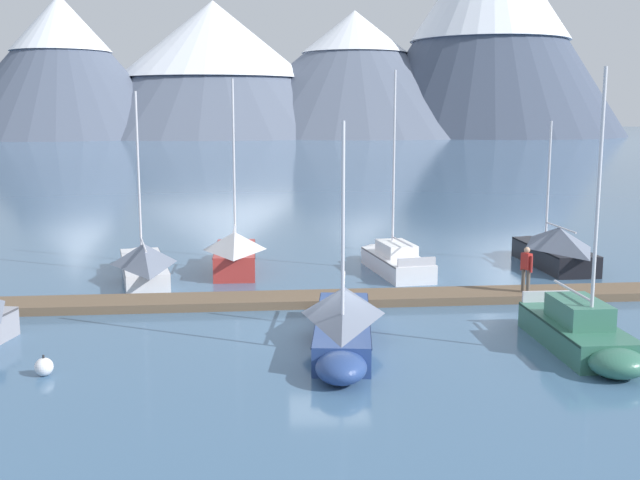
% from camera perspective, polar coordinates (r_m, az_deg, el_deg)
% --- Properties ---
extents(ground_plane, '(700.00, 700.00, 0.00)m').
position_cam_1_polar(ground_plane, '(24.33, 0.66, -6.98)').
color(ground_plane, '#426689').
extents(mountain_west_summit, '(65.50, 65.50, 38.31)m').
position_cam_1_polar(mountain_west_summit, '(226.90, -18.56, 12.24)').
color(mountain_west_summit, '#4C566B').
rests_on(mountain_west_summit, ground).
extents(mountain_central_massif, '(94.45, 94.45, 39.40)m').
position_cam_1_polar(mountain_central_massif, '(236.98, -7.87, 12.80)').
color(mountain_central_massif, slate).
rests_on(mountain_central_massif, ground).
extents(mountain_shoulder_ridge, '(89.93, 89.93, 36.84)m').
position_cam_1_polar(mountain_shoulder_ridge, '(237.20, 2.56, 12.33)').
color(mountain_shoulder_ridge, slate).
rests_on(mountain_shoulder_ridge, ground).
extents(mountain_east_summit, '(80.38, 80.38, 62.55)m').
position_cam_1_polar(mountain_east_summit, '(241.52, 12.47, 15.55)').
color(mountain_east_summit, '#424C60').
rests_on(mountain_east_summit, ground).
extents(dock, '(25.36, 3.23, 0.30)m').
position_cam_1_polar(dock, '(28.15, 0.19, -4.40)').
color(dock, brown).
rests_on(dock, ground).
extents(sailboat_second_berth, '(3.25, 7.33, 7.75)m').
position_cam_1_polar(sailboat_second_berth, '(32.92, -12.96, -1.52)').
color(sailboat_second_berth, silver).
rests_on(sailboat_second_berth, ground).
extents(sailboat_mid_dock_port, '(2.09, 6.27, 8.29)m').
position_cam_1_polar(sailboat_mid_dock_port, '(34.04, -6.28, -0.83)').
color(sailboat_mid_dock_port, '#B2332D').
rests_on(sailboat_mid_dock_port, ground).
extents(sailboat_mid_dock_starboard, '(2.25, 7.53, 6.65)m').
position_cam_1_polar(sailboat_mid_dock_starboard, '(23.02, 1.71, -6.03)').
color(sailboat_mid_dock_starboard, navy).
rests_on(sailboat_mid_dock_starboard, ground).
extents(sailboat_far_berth, '(2.77, 6.70, 8.64)m').
position_cam_1_polar(sailboat_far_berth, '(33.93, 5.39, -1.39)').
color(sailboat_far_berth, white).
rests_on(sailboat_far_berth, ground).
extents(sailboat_outer_slip, '(2.02, 5.86, 8.09)m').
position_cam_1_polar(sailboat_outer_slip, '(23.69, 18.82, -6.51)').
color(sailboat_outer_slip, '#336B56').
rests_on(sailboat_outer_slip, ground).
extents(sailboat_end_of_dock, '(2.41, 6.60, 6.49)m').
position_cam_1_polar(sailboat_end_of_dock, '(36.28, 16.90, -0.50)').
color(sailboat_end_of_dock, black).
rests_on(sailboat_end_of_dock, ground).
extents(person_on_dock, '(0.36, 0.54, 1.69)m').
position_cam_1_polar(person_on_dock, '(29.37, 15.04, -1.91)').
color(person_on_dock, brown).
rests_on(person_on_dock, dock).
extents(mooring_buoy_channel_marker, '(0.49, 0.49, 0.57)m').
position_cam_1_polar(mooring_buoy_channel_marker, '(21.82, -19.77, -8.83)').
color(mooring_buoy_channel_marker, white).
rests_on(mooring_buoy_channel_marker, ground).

